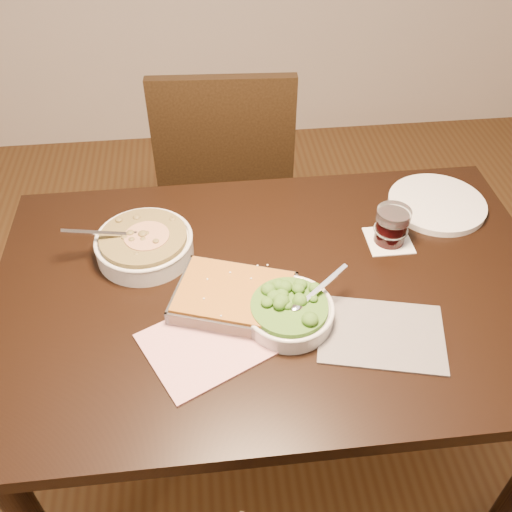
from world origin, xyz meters
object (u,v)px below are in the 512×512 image
at_px(wine_tumbler, 392,225).
at_px(dinner_plate, 437,204).
at_px(broccoli_bowl, 289,311).
at_px(baking_dish, 234,298).
at_px(stew_bowl, 144,244).
at_px(table, 275,310).
at_px(chair_far, 226,174).

height_order(wine_tumbler, dinner_plate, wine_tumbler).
bearing_deg(broccoli_bowl, baking_dish, 153.41).
xyz_separation_m(stew_bowl, wine_tumbler, (0.65, -0.02, 0.02)).
xyz_separation_m(stew_bowl, baking_dish, (0.22, -0.21, -0.01)).
relative_size(table, dinner_plate, 5.05).
distance_m(dinner_plate, chair_far, 0.80).
relative_size(table, chair_far, 1.41).
bearing_deg(broccoli_bowl, chair_far, 95.80).
bearing_deg(wine_tumbler, dinner_plate, 36.43).
xyz_separation_m(table, chair_far, (-0.08, 0.78, -0.10)).
xyz_separation_m(broccoli_bowl, chair_far, (-0.09, 0.89, -0.22)).
distance_m(table, chair_far, 0.79).
relative_size(stew_bowl, baking_dish, 0.87).
bearing_deg(wine_tumbler, chair_far, 121.83).
relative_size(stew_bowl, chair_far, 0.28).
bearing_deg(broccoli_bowl, dinner_plate, 37.76).
xyz_separation_m(baking_dish, dinner_plate, (0.61, 0.32, -0.01)).
relative_size(wine_tumbler, chair_far, 0.10).
xyz_separation_m(table, broccoli_bowl, (0.01, -0.12, 0.12)).
bearing_deg(table, broccoli_bowl, -83.16).
relative_size(stew_bowl, broccoli_bowl, 1.28).
distance_m(wine_tumbler, chair_far, 0.80).
bearing_deg(wine_tumbler, baking_dish, -156.80).
bearing_deg(dinner_plate, table, -152.48).
bearing_deg(chair_far, stew_bowl, 71.91).
xyz_separation_m(broccoli_bowl, baking_dish, (-0.12, 0.06, -0.00)).
bearing_deg(stew_bowl, dinner_plate, 7.74).
xyz_separation_m(table, wine_tumbler, (0.32, 0.13, 0.15)).
bearing_deg(baking_dish, broccoli_bowl, -7.49).
bearing_deg(table, dinner_plate, 27.52).
xyz_separation_m(wine_tumbler, chair_far, (-0.40, 0.65, -0.25)).
bearing_deg(wine_tumbler, stew_bowl, 178.23).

